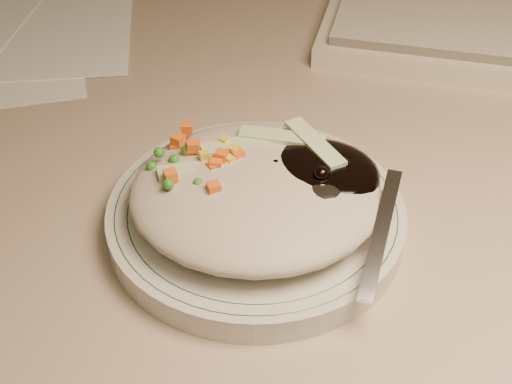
{
  "coord_description": "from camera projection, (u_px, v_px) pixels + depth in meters",
  "views": [
    {
      "loc": [
        -0.05,
        0.81,
        1.13
      ],
      "look_at": [
        -0.05,
        1.22,
        0.78
      ],
      "focal_mm": 50.0,
      "sensor_mm": 36.0,
      "label": 1
    }
  ],
  "objects": [
    {
      "name": "plate",
      "position": [
        256.0,
        217.0,
        0.56
      ],
      "size": [
        0.23,
        0.23,
        0.02
      ],
      "primitive_type": "cylinder",
      "color": "beige",
      "rests_on": "desk"
    },
    {
      "name": "meal",
      "position": [
        262.0,
        187.0,
        0.54
      ],
      "size": [
        0.21,
        0.19,
        0.05
      ],
      "color": "#B2A890",
      "rests_on": "plate"
    },
    {
      "name": "plate_rim",
      "position": [
        256.0,
        208.0,
        0.55
      ],
      "size": [
        0.22,
        0.22,
        0.0
      ],
      "color": "#144723",
      "rests_on": "plate"
    },
    {
      "name": "desk",
      "position": [
        305.0,
        261.0,
        0.82
      ],
      "size": [
        1.4,
        0.7,
        0.74
      ],
      "color": "tan",
      "rests_on": "ground"
    }
  ]
}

